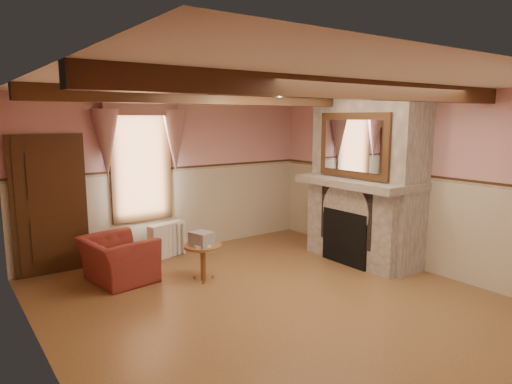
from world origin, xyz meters
TOP-DOWN VIEW (x-y plane):
  - floor at (0.00, 0.00)m, footprint 5.50×6.00m
  - ceiling at (0.00, 0.00)m, footprint 5.50×6.00m
  - wall_back at (0.00, 3.00)m, footprint 5.50×0.02m
  - wall_left at (-2.75, 0.00)m, footprint 0.02×6.00m
  - wall_right at (2.75, 0.00)m, footprint 0.02×6.00m
  - wainscot at (0.00, 0.00)m, footprint 5.50×6.00m
  - chair_rail at (0.00, 0.00)m, footprint 5.50×6.00m
  - firebox at (2.00, 0.60)m, footprint 0.20×0.95m
  - armchair at (-1.40, 1.99)m, footprint 1.04×1.15m
  - side_table at (-0.35, 1.28)m, footprint 0.61×0.61m
  - book_stack at (-0.38, 1.27)m, footprint 0.33×0.38m
  - radiator at (-0.30, 2.70)m, footprint 0.72×0.37m
  - bowl at (2.24, 0.58)m, footprint 0.33×0.33m
  - mantel_clock at (2.24, 1.26)m, footprint 0.14×0.24m
  - oil_lamp at (2.24, 0.94)m, footprint 0.11×0.11m
  - candle_red at (2.24, -0.17)m, footprint 0.06×0.06m
  - jar_yellow at (2.24, 0.34)m, footprint 0.06×0.06m
  - fireplace at (2.42, 0.60)m, footprint 0.85×2.00m
  - mantel at (2.24, 0.60)m, footprint 1.05×2.05m
  - overmantel_mirror at (2.06, 0.60)m, footprint 0.06×1.44m
  - door at (-2.10, 2.94)m, footprint 1.10×0.10m
  - window at (-0.60, 2.97)m, footprint 1.06×0.08m
  - window_drapes at (-0.60, 2.88)m, footprint 1.30×0.14m
  - ceiling_beam_front at (0.00, -1.20)m, footprint 5.50×0.18m
  - ceiling_beam_back at (0.00, 1.20)m, footprint 5.50×0.18m

SIDE VIEW (x-z plane):
  - floor at x=0.00m, z-range -0.01..0.01m
  - side_table at x=-0.35m, z-range 0.00..0.55m
  - radiator at x=-0.30m, z-range 0.00..0.60m
  - armchair at x=-1.40m, z-range 0.00..0.67m
  - firebox at x=2.00m, z-range 0.00..0.90m
  - book_stack at x=-0.38m, z-range 0.55..0.75m
  - wainscot at x=0.00m, z-range 0.00..1.50m
  - door at x=-2.10m, z-range 0.00..2.10m
  - mantel at x=2.24m, z-range 1.30..1.42m
  - wall_back at x=0.00m, z-range 0.00..2.80m
  - wall_left at x=-2.75m, z-range 0.00..2.80m
  - wall_right at x=2.75m, z-range 0.00..2.80m
  - fireplace at x=2.42m, z-range 0.00..2.80m
  - bowl at x=2.24m, z-range 1.42..1.50m
  - jar_yellow at x=2.24m, z-range 1.42..1.54m
  - chair_rail at x=0.00m, z-range 1.46..1.54m
  - candle_red at x=2.24m, z-range 1.42..1.58m
  - mantel_clock at x=2.24m, z-range 1.42..1.62m
  - oil_lamp at x=2.24m, z-range 1.42..1.70m
  - window at x=-0.60m, z-range 0.64..2.66m
  - overmantel_mirror at x=2.06m, z-range 1.45..2.49m
  - window_drapes at x=-0.60m, z-range 1.55..2.95m
  - ceiling_beam_front at x=0.00m, z-range 2.60..2.80m
  - ceiling_beam_back at x=0.00m, z-range 2.60..2.80m
  - ceiling at x=0.00m, z-range 2.79..2.80m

